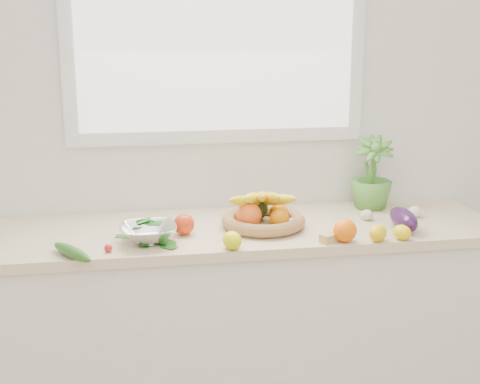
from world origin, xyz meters
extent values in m
cube|color=white|center=(0.00, 2.25, 1.35)|extent=(4.50, 0.02, 2.70)
cube|color=silver|center=(0.00, 1.95, 0.43)|extent=(2.20, 0.58, 0.86)
cube|color=beige|center=(0.00, 1.95, 0.88)|extent=(2.24, 0.62, 0.04)
cube|color=white|center=(0.00, 2.23, 1.75)|extent=(1.30, 0.03, 1.10)
cube|color=white|center=(0.00, 2.21, 1.75)|extent=(1.18, 0.01, 0.98)
sphere|color=#FF6A08|center=(0.41, 1.68, 0.95)|extent=(0.11, 0.11, 0.09)
ellipsoid|color=yellow|center=(-0.02, 1.67, 0.93)|extent=(0.09, 0.10, 0.07)
ellipsoid|color=yellow|center=(0.54, 1.67, 0.93)|extent=(0.10, 0.11, 0.07)
ellipsoid|color=yellow|center=(0.64, 1.67, 0.93)|extent=(0.09, 0.09, 0.06)
sphere|color=red|center=(-0.18, 1.87, 0.94)|extent=(0.10, 0.10, 0.08)
cube|color=tan|center=(0.37, 1.70, 0.92)|extent=(0.11, 0.09, 0.03)
ellipsoid|color=beige|center=(0.60, 1.95, 0.92)|extent=(0.06, 0.06, 0.05)
ellipsoid|color=silver|center=(0.82, 1.95, 0.92)|extent=(0.06, 0.06, 0.05)
ellipsoid|color=silver|center=(0.26, 1.89, 0.92)|extent=(0.07, 0.07, 0.04)
ellipsoid|color=#2A0F37|center=(0.70, 1.80, 0.94)|extent=(0.09, 0.22, 0.09)
ellipsoid|color=#255519|center=(-0.60, 1.67, 0.92)|extent=(0.17, 0.23, 0.04)
sphere|color=red|center=(-0.47, 1.71, 0.92)|extent=(0.04, 0.04, 0.03)
imported|color=#4D9034|center=(0.68, 2.13, 1.06)|extent=(0.22, 0.22, 0.33)
cylinder|color=#A68D4A|center=(0.14, 1.92, 0.91)|extent=(0.33, 0.33, 0.01)
torus|color=#AB824C|center=(0.14, 1.92, 0.93)|extent=(0.39, 0.39, 0.05)
sphere|color=orange|center=(0.08, 1.89, 0.96)|extent=(0.12, 0.12, 0.10)
sphere|color=orange|center=(0.20, 1.86, 0.95)|extent=(0.09, 0.09, 0.08)
sphere|color=orange|center=(0.22, 1.96, 0.95)|extent=(0.09, 0.09, 0.08)
ellipsoid|color=black|center=(0.13, 1.99, 0.96)|extent=(0.10, 0.10, 0.11)
ellipsoid|color=yellow|center=(0.07, 1.90, 1.02)|extent=(0.19, 0.19, 0.10)
ellipsoid|color=#FFF515|center=(0.10, 1.91, 1.03)|extent=(0.14, 0.22, 0.10)
ellipsoid|color=yellow|center=(0.13, 1.91, 1.03)|extent=(0.07, 0.23, 0.10)
ellipsoid|color=yellow|center=(0.17, 1.91, 1.03)|extent=(0.08, 0.23, 0.10)
ellipsoid|color=yellow|center=(0.20, 1.90, 1.02)|extent=(0.15, 0.22, 0.10)
cylinder|color=silver|center=(-0.33, 1.79, 0.91)|extent=(0.09, 0.09, 0.02)
imported|color=silver|center=(-0.33, 1.79, 0.94)|extent=(0.23, 0.23, 0.05)
ellipsoid|color=#266B1A|center=(-0.33, 1.79, 0.98)|extent=(0.17, 0.17, 0.07)
camera|label=1|loc=(-0.38, -0.65, 1.72)|focal=50.00mm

